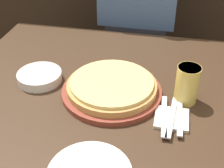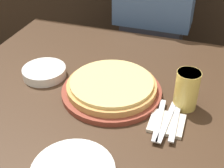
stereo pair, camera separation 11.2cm
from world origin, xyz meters
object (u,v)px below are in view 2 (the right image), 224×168
(dinner_knife, at_px, (167,121))
(spoon, at_px, (175,123))
(side_bowl, at_px, (44,72))
(pizza_on_board, at_px, (112,87))
(beer_glass, at_px, (187,88))
(fork, at_px, (159,120))
(diner_person, at_px, (152,34))

(dinner_knife, distance_m, spoon, 0.03)
(side_bowl, height_order, dinner_knife, side_bowl)
(pizza_on_board, relative_size, dinner_knife, 1.75)
(pizza_on_board, relative_size, beer_glass, 2.63)
(beer_glass, height_order, spoon, beer_glass)
(fork, distance_m, dinner_knife, 0.03)
(side_bowl, height_order, diner_person, diner_person)
(fork, bearing_deg, beer_glass, 60.58)
(beer_glass, xyz_separation_m, diner_person, (-0.27, 0.70, -0.16))
(fork, relative_size, spoon, 1.18)
(dinner_knife, bearing_deg, beer_glass, 70.95)
(pizza_on_board, height_order, side_bowl, pizza_on_board)
(side_bowl, relative_size, dinner_knife, 0.82)
(beer_glass, height_order, diner_person, diner_person)
(fork, relative_size, diner_person, 0.16)
(side_bowl, bearing_deg, dinner_knife, -14.08)
(pizza_on_board, bearing_deg, beer_glass, 1.96)
(pizza_on_board, height_order, dinner_knife, pizza_on_board)
(dinner_knife, distance_m, diner_person, 0.85)
(spoon, bearing_deg, fork, -180.00)
(spoon, height_order, diner_person, diner_person)
(beer_glass, xyz_separation_m, fork, (-0.06, -0.11, -0.06))
(pizza_on_board, bearing_deg, fork, -28.34)
(spoon, bearing_deg, dinner_knife, -180.00)
(dinner_knife, height_order, diner_person, diner_person)
(fork, height_order, diner_person, diner_person)
(fork, bearing_deg, dinner_knife, -0.00)
(side_bowl, distance_m, spoon, 0.55)
(dinner_knife, bearing_deg, spoon, 0.00)
(side_bowl, xyz_separation_m, spoon, (0.53, -0.13, -0.00))
(spoon, xyz_separation_m, diner_person, (-0.25, 0.82, -0.10))
(side_bowl, bearing_deg, spoon, -13.45)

